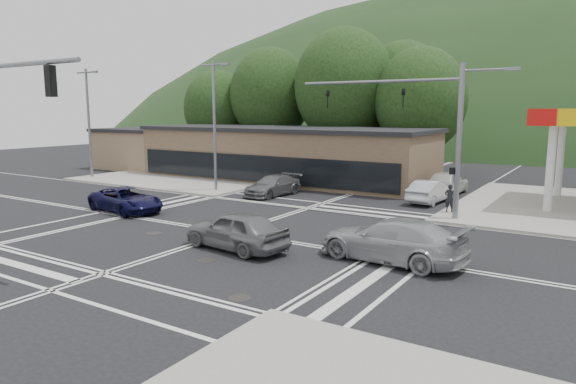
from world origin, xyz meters
The scene contains 20 objects.
ground centered at (0.00, 0.00, 0.00)m, with size 120.00×120.00×0.00m, color black.
sidewalk_nw centered at (-15.00, 15.00, 0.07)m, with size 16.00×16.00×0.15m, color gray.
commercial_row centered at (-8.00, 17.00, 2.00)m, with size 24.00×8.00×4.00m, color brown.
commercial_nw centered at (-24.00, 17.00, 1.80)m, with size 8.00×7.00×3.60m, color #846B4F.
hill_north centered at (0.00, 90.00, 0.00)m, with size 252.00×126.00×140.00m, color #203819.
tree_n_a centered at (-14.00, 24.00, 7.14)m, with size 8.00×8.00×11.75m.
tree_n_b centered at (-6.00, 24.00, 7.79)m, with size 9.00×9.00×12.98m.
tree_n_c centered at (1.00, 24.00, 6.49)m, with size 7.60×7.60×10.87m.
tree_n_d centered at (-20.00, 23.00, 5.84)m, with size 6.80×6.80×9.76m.
tree_n_e centered at (-2.00, 28.00, 7.14)m, with size 8.40×8.40×11.98m.
streetlight_nw centered at (-8.44, 9.00, 5.05)m, with size 2.50×0.25×9.00m.
streetlight_w centered at (-21.94, 9.00, 5.05)m, with size 2.50×0.25×9.00m.
signal_mast_ne centered at (6.95, 8.20, 5.07)m, with size 11.65×0.30×8.00m.
car_blue_west centered at (-8.16, 0.81, 0.68)m, with size 2.27×4.92×1.37m, color black.
car_grey_center centered at (1.99, -2.12, 0.80)m, with size 1.90×4.72×1.61m, color slate.
car_silver_east centered at (8.00, -0.31, 0.82)m, with size 2.30×5.66×1.64m, color #9D9FA4.
car_queue_a centered at (5.50, 12.79, 0.71)m, with size 1.50×4.29×1.41m, color #ADAEB4.
car_queue_b centered at (5.50, 16.57, 0.82)m, with size 1.93×4.81×1.64m, color #B9B9B5.
car_northbound centered at (-4.23, 9.80, 0.67)m, with size 1.89×4.64×1.35m, color #585B5D.
pedestrian centered at (7.50, 9.68, 0.92)m, with size 0.56×0.37×1.54m, color black.
Camera 1 is at (14.73, -18.36, 5.69)m, focal length 32.00 mm.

